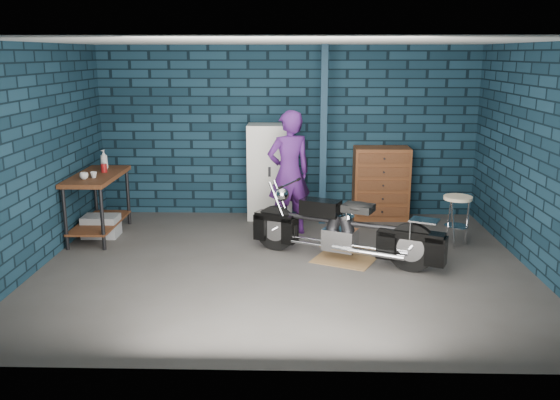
{
  "coord_description": "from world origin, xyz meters",
  "views": [
    {
      "loc": [
        0.13,
        -6.94,
        2.57
      ],
      "look_at": [
        -0.06,
        0.3,
        0.77
      ],
      "focal_mm": 38.0,
      "sensor_mm": 36.0,
      "label": 1
    }
  ],
  "objects_px": {
    "motorcycle": "(344,225)",
    "locker": "(270,172)",
    "storage_bin": "(101,226)",
    "shop_stool": "(456,221)",
    "workbench": "(99,205)",
    "tool_chest": "(381,183)",
    "person": "(289,173)"
  },
  "relations": [
    {
      "from": "workbench",
      "to": "person",
      "type": "height_order",
      "value": "person"
    },
    {
      "from": "storage_bin",
      "to": "tool_chest",
      "type": "bearing_deg",
      "value": 14.47
    },
    {
      "from": "locker",
      "to": "tool_chest",
      "type": "relative_size",
      "value": 1.31
    },
    {
      "from": "person",
      "to": "shop_stool",
      "type": "relative_size",
      "value": 2.58
    },
    {
      "from": "workbench",
      "to": "locker",
      "type": "distance_m",
      "value": 2.65
    },
    {
      "from": "storage_bin",
      "to": "tool_chest",
      "type": "xyz_separation_m",
      "value": [
        4.15,
        1.07,
        0.42
      ]
    },
    {
      "from": "workbench",
      "to": "motorcycle",
      "type": "bearing_deg",
      "value": -15.49
    },
    {
      "from": "tool_chest",
      "to": "workbench",
      "type": "bearing_deg",
      "value": -165.85
    },
    {
      "from": "workbench",
      "to": "shop_stool",
      "type": "distance_m",
      "value": 5.02
    },
    {
      "from": "motorcycle",
      "to": "shop_stool",
      "type": "relative_size",
      "value": 3.09
    },
    {
      "from": "shop_stool",
      "to": "workbench",
      "type": "bearing_deg",
      "value": 176.47
    },
    {
      "from": "shop_stool",
      "to": "person",
      "type": "bearing_deg",
      "value": 167.38
    },
    {
      "from": "person",
      "to": "tool_chest",
      "type": "relative_size",
      "value": 1.57
    },
    {
      "from": "person",
      "to": "shop_stool",
      "type": "distance_m",
      "value": 2.41
    },
    {
      "from": "motorcycle",
      "to": "tool_chest",
      "type": "xyz_separation_m",
      "value": [
        0.73,
        2.0,
        0.1
      ]
    },
    {
      "from": "storage_bin",
      "to": "shop_stool",
      "type": "distance_m",
      "value": 5.0
    },
    {
      "from": "workbench",
      "to": "locker",
      "type": "bearing_deg",
      "value": 23.52
    },
    {
      "from": "storage_bin",
      "to": "tool_chest",
      "type": "distance_m",
      "value": 4.3
    },
    {
      "from": "motorcycle",
      "to": "shop_stool",
      "type": "height_order",
      "value": "motorcycle"
    },
    {
      "from": "motorcycle",
      "to": "storage_bin",
      "type": "distance_m",
      "value": 3.55
    },
    {
      "from": "motorcycle",
      "to": "tool_chest",
      "type": "distance_m",
      "value": 2.13
    },
    {
      "from": "workbench",
      "to": "storage_bin",
      "type": "relative_size",
      "value": 2.83
    },
    {
      "from": "person",
      "to": "tool_chest",
      "type": "height_order",
      "value": "person"
    },
    {
      "from": "storage_bin",
      "to": "locker",
      "type": "distance_m",
      "value": 2.69
    },
    {
      "from": "workbench",
      "to": "tool_chest",
      "type": "height_order",
      "value": "tool_chest"
    },
    {
      "from": "workbench",
      "to": "locker",
      "type": "height_order",
      "value": "locker"
    },
    {
      "from": "workbench",
      "to": "person",
      "type": "relative_size",
      "value": 0.78
    },
    {
      "from": "motorcycle",
      "to": "storage_bin",
      "type": "xyz_separation_m",
      "value": [
        -3.41,
        0.93,
        -0.32
      ]
    },
    {
      "from": "motorcycle",
      "to": "locker",
      "type": "distance_m",
      "value": 2.26
    },
    {
      "from": "storage_bin",
      "to": "shop_stool",
      "type": "xyz_separation_m",
      "value": [
        4.99,
        -0.29,
        0.19
      ]
    },
    {
      "from": "motorcycle",
      "to": "storage_bin",
      "type": "bearing_deg",
      "value": -170.53
    },
    {
      "from": "motorcycle",
      "to": "locker",
      "type": "height_order",
      "value": "locker"
    }
  ]
}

